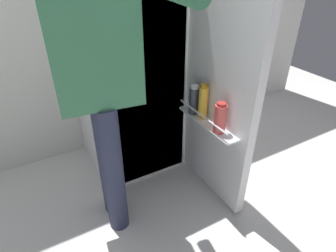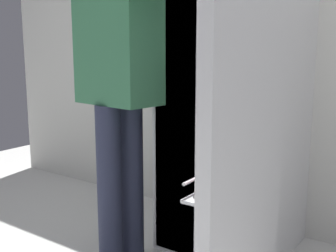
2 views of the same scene
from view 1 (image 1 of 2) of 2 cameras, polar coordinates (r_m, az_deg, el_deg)
name	(u,v)px [view 1 (image 1 of 2)]	position (r m, az deg, el deg)	size (l,w,h in m)	color
ground_plane	(164,197)	(2.05, -0.83, -14.17)	(5.96, 5.96, 0.00)	silver
refrigerator	(132,60)	(2.00, -7.33, 13.05)	(0.70, 1.24, 1.69)	white
person	(100,70)	(1.41, -13.59, 10.82)	(0.53, 0.75, 1.66)	#2D334C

